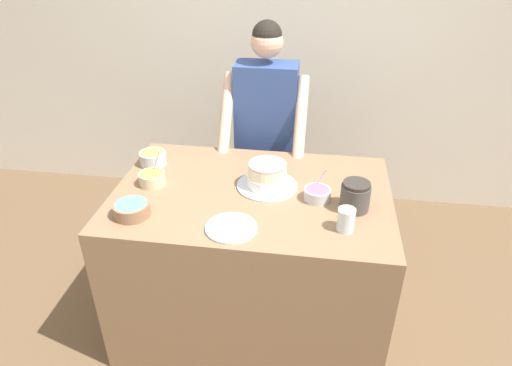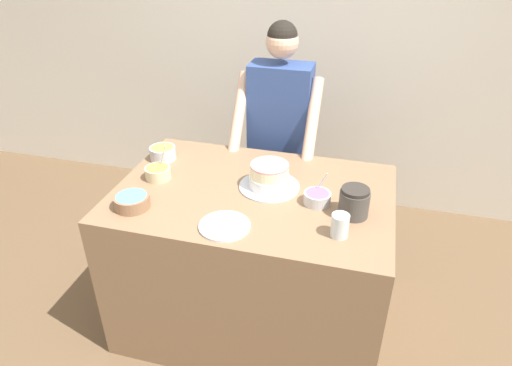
{
  "view_description": "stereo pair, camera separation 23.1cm",
  "coord_description": "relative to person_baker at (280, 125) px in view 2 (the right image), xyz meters",
  "views": [
    {
      "loc": [
        0.32,
        -1.53,
        2.17
      ],
      "look_at": [
        0.03,
        0.44,
        1.0
      ],
      "focal_mm": 32.0,
      "sensor_mm": 36.0,
      "label": 1
    },
    {
      "loc": [
        0.55,
        -1.48,
        2.17
      ],
      "look_at": [
        0.03,
        0.44,
        1.0
      ],
      "focal_mm": 32.0,
      "sensor_mm": 36.0,
      "label": 2
    }
  ],
  "objects": [
    {
      "name": "frosting_bowl_olive",
      "position": [
        -0.52,
        -0.73,
        -0.04
      ],
      "size": [
        0.14,
        0.14,
        0.19
      ],
      "color": "beige",
      "rests_on": "counter"
    },
    {
      "name": "frosting_bowl_blue",
      "position": [
        -0.52,
        -1.02,
        -0.04
      ],
      "size": [
        0.18,
        0.18,
        0.07
      ],
      "color": "#936B4C",
      "rests_on": "counter"
    },
    {
      "name": "cake",
      "position": [
        0.09,
        -0.66,
        -0.01
      ],
      "size": [
        0.32,
        0.32,
        0.14
      ],
      "color": "silver",
      "rests_on": "counter"
    },
    {
      "name": "wall_back",
      "position": [
        0.02,
        0.83,
        0.31
      ],
      "size": [
        10.0,
        0.05,
        2.6
      ],
      "color": "silver",
      "rests_on": "ground_plane"
    },
    {
      "name": "drinking_glass",
      "position": [
        0.5,
        -1.0,
        -0.02
      ],
      "size": [
        0.08,
        0.08,
        0.11
      ],
      "color": "silver",
      "rests_on": "counter"
    },
    {
      "name": "frosting_bowl_purple",
      "position": [
        0.36,
        -0.75,
        -0.04
      ],
      "size": [
        0.14,
        0.14,
        0.15
      ],
      "color": "silver",
      "rests_on": "counter"
    },
    {
      "name": "frosting_bowl_yellow",
      "position": [
        -0.6,
        -0.51,
        -0.03
      ],
      "size": [
        0.15,
        0.15,
        0.08
      ],
      "color": "silver",
      "rests_on": "counter"
    },
    {
      "name": "person_baker",
      "position": [
        0.0,
        0.0,
        0.0
      ],
      "size": [
        0.53,
        0.46,
        1.64
      ],
      "color": "#2D2D38",
      "rests_on": "ground_plane"
    },
    {
      "name": "ceramic_plate",
      "position": [
        -0.02,
        -1.07,
        -0.07
      ],
      "size": [
        0.24,
        0.24,
        0.01
      ],
      "color": "silver",
      "rests_on": "counter"
    },
    {
      "name": "stoneware_jar",
      "position": [
        0.54,
        -0.81,
        -0.0
      ],
      "size": [
        0.14,
        0.14,
        0.15
      ],
      "color": "#4C4742",
      "rests_on": "counter"
    },
    {
      "name": "counter",
      "position": [
        0.02,
        -0.73,
        -0.53
      ],
      "size": [
        1.45,
        0.98,
        0.91
      ],
      "color": "#8C6B4C",
      "rests_on": "ground_plane"
    }
  ]
}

